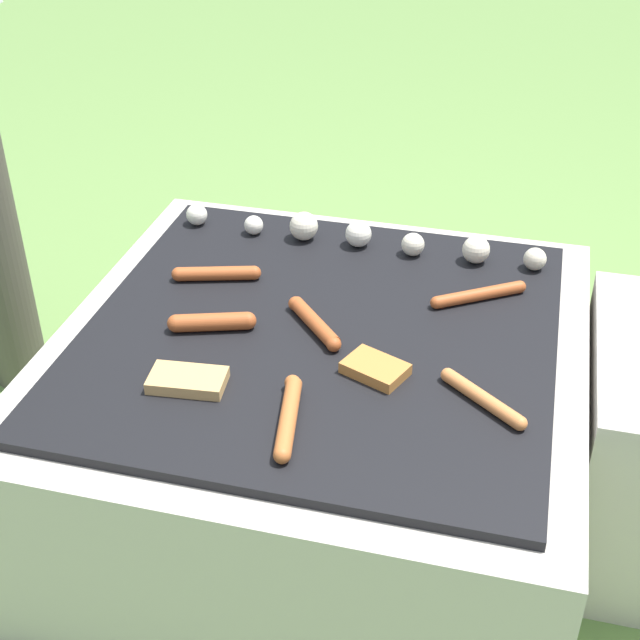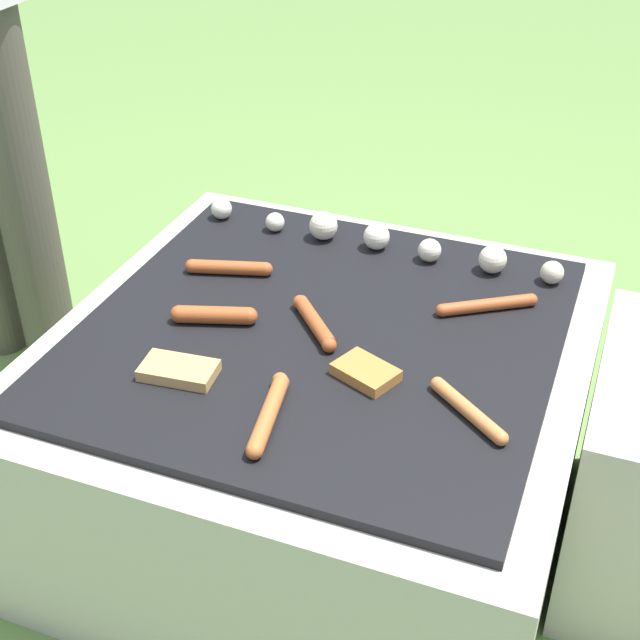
# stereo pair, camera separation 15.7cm
# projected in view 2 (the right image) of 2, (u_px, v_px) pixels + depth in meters

# --- Properties ---
(ground_plane) EXTENTS (14.00, 14.00, 0.00)m
(ground_plane) POSITION_uv_depth(u_px,v_px,m) (320.00, 504.00, 1.82)
(ground_plane) COLOR #608442
(grill) EXTENTS (0.94, 0.94, 0.43)m
(grill) POSITION_uv_depth(u_px,v_px,m) (320.00, 424.00, 1.70)
(grill) COLOR #B2AA9E
(grill) RESTS_ON ground_plane
(sausage_front_center) EXTENTS (0.12, 0.14, 0.03)m
(sausage_front_center) POSITION_uv_depth(u_px,v_px,m) (314.00, 323.00, 1.58)
(sausage_front_center) COLOR #A34C23
(sausage_front_center) RESTS_ON grill
(sausage_front_left) EXTENTS (0.06, 0.19, 0.03)m
(sausage_front_left) POSITION_uv_depth(u_px,v_px,m) (269.00, 414.00, 1.37)
(sausage_front_left) COLOR #B7602D
(sausage_front_left) RESTS_ON grill
(sausage_mid_right) EXTENTS (0.15, 0.12, 0.02)m
(sausage_mid_right) POSITION_uv_depth(u_px,v_px,m) (468.00, 410.00, 1.38)
(sausage_mid_right) COLOR #C6753D
(sausage_mid_right) RESTS_ON grill
(sausage_back_center) EXTENTS (0.17, 0.12, 0.02)m
(sausage_back_center) POSITION_uv_depth(u_px,v_px,m) (487.00, 305.00, 1.63)
(sausage_back_center) COLOR #A34C23
(sausage_back_center) RESTS_ON grill
(sausage_front_right) EXTENTS (0.15, 0.07, 0.03)m
(sausage_front_right) POSITION_uv_depth(u_px,v_px,m) (214.00, 315.00, 1.59)
(sausage_front_right) COLOR #A34C23
(sausage_front_right) RESTS_ON grill
(sausage_back_left) EXTENTS (0.17, 0.07, 0.03)m
(sausage_back_left) POSITION_uv_depth(u_px,v_px,m) (229.00, 268.00, 1.74)
(sausage_back_left) COLOR #A34C23
(sausage_back_left) RESTS_ON grill
(bread_slice_right) EXTENTS (0.12, 0.10, 0.02)m
(bread_slice_right) POSITION_uv_depth(u_px,v_px,m) (366.00, 372.00, 1.46)
(bread_slice_right) COLOR #B27033
(bread_slice_right) RESTS_ON grill
(bread_slice_center) EXTENTS (0.13, 0.08, 0.02)m
(bread_slice_center) POSITION_uv_depth(u_px,v_px,m) (179.00, 370.00, 1.46)
(bread_slice_center) COLOR tan
(bread_slice_center) RESTS_ON grill
(mushroom_row) EXTENTS (0.76, 0.07, 0.06)m
(mushroom_row) POSITION_uv_depth(u_px,v_px,m) (382.00, 239.00, 1.81)
(mushroom_row) COLOR silver
(mushroom_row) RESTS_ON grill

